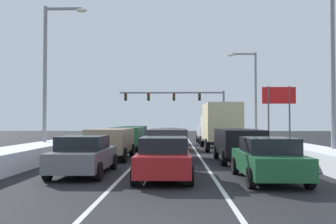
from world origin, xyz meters
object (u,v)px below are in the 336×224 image
(suv_black_right_lane_second, at_px, (238,142))
(suv_tan_left_lane_second, at_px, (111,141))
(sedan_maroon_center_lane_third, at_px, (173,140))
(suv_black_left_lane_fourth, at_px, (134,133))
(suv_charcoal_center_lane_second, at_px, (168,141))
(sedan_navy_center_lane_fourth, at_px, (170,136))
(street_lamp_right_near, at_px, (325,57))
(sedan_green_right_lane_nearest, at_px, (268,159))
(suv_silver_right_lane_fourth, at_px, (208,133))
(traffic_light_gantry, at_px, (184,101))
(roadside_sign_right, at_px, (279,101))
(street_lamp_right_mid, at_px, (252,89))
(box_truck_right_lane_third, at_px, (220,124))
(street_lamp_left_mid, at_px, (50,67))
(sedan_red_center_lane_nearest, at_px, (164,158))
(suv_green_left_lane_third, at_px, (128,136))
(sedan_gray_left_lane_nearest, at_px, (84,155))

(suv_black_right_lane_second, bearing_deg, suv_tan_left_lane_second, 169.71)
(sedan_maroon_center_lane_third, distance_m, suv_black_left_lane_fourth, 7.12)
(suv_charcoal_center_lane_second, height_order, sedan_navy_center_lane_fourth, suv_charcoal_center_lane_second)
(street_lamp_right_near, bearing_deg, sedan_green_right_lane_nearest, -130.83)
(sedan_green_right_lane_nearest, bearing_deg, suv_charcoal_center_lane_second, 117.62)
(suv_silver_right_lane_fourth, distance_m, traffic_light_gantry, 13.89)
(roadside_sign_right, bearing_deg, sedan_maroon_center_lane_third, -140.44)
(sedan_green_right_lane_nearest, height_order, suv_charcoal_center_lane_second, suv_charcoal_center_lane_second)
(suv_tan_left_lane_second, xyz_separation_m, traffic_light_gantry, (4.59, 28.33, 3.87))
(roadside_sign_right, bearing_deg, suv_black_right_lane_second, -112.29)
(sedan_green_right_lane_nearest, height_order, street_lamp_right_mid, street_lamp_right_mid)
(suv_black_right_lane_second, bearing_deg, suv_charcoal_center_lane_second, 165.93)
(box_truck_right_lane_third, xyz_separation_m, sedan_maroon_center_lane_third, (-3.48, -0.38, -1.14))
(suv_tan_left_lane_second, bearing_deg, street_lamp_left_mid, 157.36)
(suv_silver_right_lane_fourth, relative_size, roadside_sign_right, 0.89)
(sedan_green_right_lane_nearest, distance_m, suv_charcoal_center_lane_second, 7.83)
(sedan_red_center_lane_nearest, relative_size, suv_green_left_lane_third, 0.92)
(street_lamp_right_mid, height_order, street_lamp_left_mid, street_lamp_left_mid)
(suv_black_left_lane_fourth, bearing_deg, sedan_red_center_lane_nearest, -80.21)
(sedan_navy_center_lane_fourth, relative_size, sedan_gray_left_lane_nearest, 1.00)
(suv_black_right_lane_second, relative_size, suv_black_left_lane_fourth, 1.00)
(suv_black_right_lane_second, relative_size, roadside_sign_right, 0.89)
(sedan_navy_center_lane_fourth, bearing_deg, traffic_light_gantry, 84.12)
(sedan_maroon_center_lane_third, xyz_separation_m, traffic_light_gantry, (1.25, 21.74, 4.12))
(traffic_light_gantry, bearing_deg, sedan_navy_center_lane_fourth, -95.88)
(suv_black_right_lane_second, bearing_deg, suv_green_left_lane_third, 130.60)
(suv_charcoal_center_lane_second, relative_size, street_lamp_left_mid, 0.54)
(sedan_navy_center_lane_fourth, bearing_deg, street_lamp_right_mid, 3.48)
(roadside_sign_right, bearing_deg, street_lamp_left_mid, -142.75)
(traffic_light_gantry, bearing_deg, street_lamp_right_mid, -67.51)
(sedan_maroon_center_lane_third, height_order, street_lamp_right_near, street_lamp_right_near)
(suv_silver_right_lane_fourth, bearing_deg, box_truck_right_lane_third, -89.09)
(sedan_green_right_lane_nearest, height_order, roadside_sign_right, roadside_sign_right)
(suv_black_left_lane_fourth, distance_m, street_lamp_right_mid, 11.62)
(traffic_light_gantry, height_order, roadside_sign_right, traffic_light_gantry)
(sedan_red_center_lane_nearest, height_order, suv_green_left_lane_third, suv_green_left_lane_third)
(suv_charcoal_center_lane_second, relative_size, street_lamp_right_near, 0.57)
(street_lamp_right_mid, bearing_deg, suv_tan_left_lane_second, -127.55)
(box_truck_right_lane_third, distance_m, sedan_red_center_lane_nearest, 14.40)
(suv_tan_left_lane_second, xyz_separation_m, suv_black_left_lane_fourth, (-0.23, 12.75, 0.00))
(sedan_navy_center_lane_fourth, distance_m, roadside_sign_right, 10.97)
(suv_silver_right_lane_fourth, relative_size, street_lamp_right_mid, 0.57)
(sedan_maroon_center_lane_third, height_order, suv_black_left_lane_fourth, suv_black_left_lane_fourth)
(suv_charcoal_center_lane_second, relative_size, suv_tan_left_lane_second, 1.00)
(suv_charcoal_center_lane_second, bearing_deg, traffic_light_gantry, 87.16)
(suv_black_left_lane_fourth, relative_size, street_lamp_right_mid, 0.57)
(sedan_maroon_center_lane_third, height_order, suv_tan_left_lane_second, suv_tan_left_lane_second)
(box_truck_right_lane_third, relative_size, sedan_maroon_center_lane_third, 1.60)
(suv_tan_left_lane_second, distance_m, suv_green_left_lane_third, 6.63)
(suv_tan_left_lane_second, distance_m, street_lamp_right_mid, 17.88)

